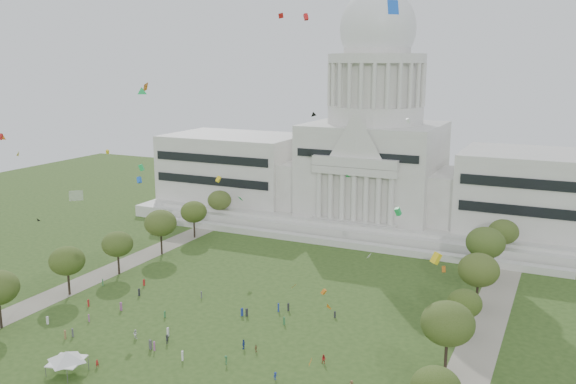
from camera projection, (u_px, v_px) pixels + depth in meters
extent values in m
plane|color=#2E4919|center=(184.00, 365.00, 112.30)|extent=(400.00, 400.00, 0.00)
cube|color=beige|center=(373.00, 216.00, 213.58)|extent=(160.00, 60.00, 4.00)
cube|color=beige|center=(340.00, 243.00, 184.60)|extent=(130.00, 3.00, 2.00)
cube|color=beige|center=(349.00, 232.00, 191.36)|extent=(140.00, 3.00, 5.00)
cube|color=beige|center=(235.00, 168.00, 232.92)|extent=(50.00, 34.00, 22.00)
cube|color=beige|center=(545.00, 194.00, 187.02)|extent=(50.00, 34.00, 22.00)
cube|color=beige|center=(300.00, 183.00, 220.10)|extent=(12.00, 26.00, 16.00)
cube|color=beige|center=(451.00, 196.00, 197.56)|extent=(12.00, 26.00, 16.00)
cube|color=beige|center=(374.00, 171.00, 209.34)|extent=(44.00, 38.00, 28.00)
cube|color=beige|center=(355.00, 171.00, 190.99)|extent=(28.00, 3.00, 2.40)
cube|color=black|center=(211.00, 170.00, 217.29)|extent=(46.00, 0.40, 11.00)
cube|color=black|center=(543.00, 199.00, 171.39)|extent=(46.00, 0.40, 11.00)
cylinder|color=beige|center=(375.00, 114.00, 205.28)|extent=(32.00, 32.00, 6.00)
cylinder|color=beige|center=(376.00, 84.00, 203.19)|extent=(28.00, 28.00, 14.00)
cylinder|color=beige|center=(377.00, 58.00, 201.41)|extent=(32.40, 32.40, 3.00)
cylinder|color=beige|center=(377.00, 41.00, 200.25)|extent=(22.00, 22.00, 8.00)
ellipsoid|color=silver|center=(378.00, 29.00, 199.42)|extent=(25.00, 25.00, 26.20)
cube|color=gray|center=(97.00, 276.00, 158.85)|extent=(8.00, 160.00, 0.04)
cube|color=gray|center=(477.00, 349.00, 118.79)|extent=(8.00, 160.00, 0.04)
cylinder|color=black|center=(0.00, 315.00, 127.46)|extent=(0.56, 0.56, 5.75)
cylinder|color=black|center=(69.00, 284.00, 145.82)|extent=(0.56, 0.56, 5.47)
ellipsoid|color=#314814|center=(67.00, 261.00, 144.61)|extent=(8.42, 8.42, 6.89)
cylinder|color=black|center=(446.00, 358.00, 108.64)|extent=(0.56, 0.56, 6.20)
ellipsoid|color=#334818|center=(448.00, 323.00, 107.26)|extent=(9.55, 9.55, 7.82)
cylinder|color=black|center=(119.00, 264.00, 160.13)|extent=(0.56, 0.56, 5.27)
ellipsoid|color=#344A18|center=(117.00, 244.00, 158.96)|extent=(8.12, 8.12, 6.65)
cylinder|color=black|center=(463.00, 326.00, 123.79)|extent=(0.56, 0.56, 4.56)
ellipsoid|color=#324A14|center=(465.00, 303.00, 122.78)|extent=(7.01, 7.01, 5.74)
cylinder|color=black|center=(162.00, 244.00, 176.42)|extent=(0.56, 0.56, 6.03)
ellipsoid|color=#39491A|center=(161.00, 223.00, 175.08)|extent=(9.29, 9.29, 7.60)
cylinder|color=black|center=(477.00, 297.00, 137.25)|extent=(0.56, 0.56, 5.97)
ellipsoid|color=#3F501C|center=(479.00, 270.00, 135.92)|extent=(9.19, 9.19, 7.52)
cylinder|color=black|center=(194.00, 229.00, 193.39)|extent=(0.56, 0.56, 5.41)
ellipsoid|color=#354814|center=(194.00, 212.00, 192.19)|extent=(8.33, 8.33, 6.81)
cylinder|color=black|center=(484.00, 268.00, 155.56)|extent=(0.56, 0.56, 6.37)
ellipsoid|color=#364E1A|center=(486.00, 243.00, 154.14)|extent=(9.82, 9.82, 8.03)
cylinder|color=black|center=(220.00, 216.00, 210.12)|extent=(0.56, 0.56, 5.32)
ellipsoid|color=#3B4A1C|center=(219.00, 200.00, 208.94)|extent=(8.19, 8.19, 6.70)
cylinder|color=black|center=(502.00, 252.00, 170.48)|extent=(0.56, 0.56, 5.47)
ellipsoid|color=#36491A|center=(503.00, 232.00, 169.27)|extent=(8.42, 8.42, 6.89)
cylinder|color=#4C4C4C|center=(46.00, 371.00, 107.96)|extent=(0.12, 0.12, 2.29)
cylinder|color=#4C4C4C|center=(67.00, 377.00, 105.81)|extent=(0.12, 0.12, 2.29)
cylinder|color=#4C4C4C|center=(67.00, 358.00, 112.50)|extent=(0.12, 0.12, 2.29)
cylinder|color=#4C4C4C|center=(89.00, 364.00, 110.36)|extent=(0.12, 0.12, 2.29)
cube|color=white|center=(67.00, 361.00, 108.90)|extent=(6.74, 6.74, 0.18)
pyramid|color=white|center=(66.00, 356.00, 108.69)|extent=(9.44, 9.44, 1.84)
imported|color=#B21E1E|center=(324.00, 359.00, 112.70)|extent=(0.95, 0.68, 1.79)
imported|color=#33723F|center=(226.00, 360.00, 112.43)|extent=(0.98, 1.27, 1.75)
imported|color=navy|center=(244.00, 344.00, 118.52)|extent=(0.72, 1.18, 1.92)
imported|color=#4C4C51|center=(167.00, 339.00, 120.83)|extent=(1.35, 1.86, 1.87)
imported|color=#B21E1E|center=(97.00, 363.00, 111.41)|extent=(0.69, 0.69, 1.55)
imported|color=silver|center=(135.00, 334.00, 123.05)|extent=(0.94, 0.62, 1.87)
imported|color=navy|center=(275.00, 376.00, 106.98)|extent=(0.75, 1.06, 1.48)
imported|color=olive|center=(256.00, 348.00, 117.31)|extent=(0.59, 0.93, 1.49)
cube|color=silver|center=(47.00, 320.00, 129.69)|extent=(0.49, 0.55, 1.75)
cube|color=silver|center=(182.00, 356.00, 113.89)|extent=(0.49, 0.58, 1.89)
cube|color=#26262B|center=(335.00, 315.00, 132.95)|extent=(0.45, 0.35, 1.50)
cube|color=#B21E1E|center=(88.00, 303.00, 139.10)|extent=(0.41, 0.50, 1.64)
cube|color=#26262B|center=(139.00, 292.00, 145.36)|extent=(0.34, 0.50, 1.81)
cube|color=#4C4C51|center=(73.00, 333.00, 123.73)|extent=(0.55, 0.51, 1.76)
cube|color=#4C4C51|center=(201.00, 295.00, 144.05)|extent=(0.47, 0.51, 1.63)
cube|color=#33723F|center=(103.00, 282.00, 152.10)|extent=(0.51, 0.51, 1.68)
cube|color=#994C8C|center=(154.00, 346.00, 117.82)|extent=(0.52, 0.57, 1.83)
cube|color=#33723F|center=(284.00, 321.00, 129.53)|extent=(0.52, 0.51, 1.69)
cube|color=navy|center=(278.00, 307.00, 136.22)|extent=(0.48, 0.59, 1.94)
cube|color=navy|center=(242.00, 312.00, 133.91)|extent=(0.45, 0.55, 1.81)
cube|color=olive|center=(65.00, 335.00, 122.83)|extent=(0.53, 0.57, 1.83)
cube|color=#4C4C51|center=(150.00, 345.00, 118.32)|extent=(0.55, 0.39, 1.94)
cube|color=#33723F|center=(165.00, 314.00, 133.11)|extent=(0.30, 0.42, 1.49)
cube|color=#26262B|center=(247.00, 312.00, 133.73)|extent=(0.45, 0.55, 1.78)
cube|color=#26262B|center=(288.00, 307.00, 136.60)|extent=(0.34, 0.51, 1.83)
cube|color=silver|center=(168.00, 332.00, 123.97)|extent=(0.37, 0.53, 1.86)
cube|color=#994C8C|center=(89.00, 318.00, 131.05)|extent=(0.49, 0.48, 1.60)
cube|color=#994C8C|center=(121.00, 306.00, 136.87)|extent=(0.58, 0.46, 1.91)
cube|color=#B21E1E|center=(144.00, 282.00, 152.15)|extent=(0.39, 0.49, 1.62)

